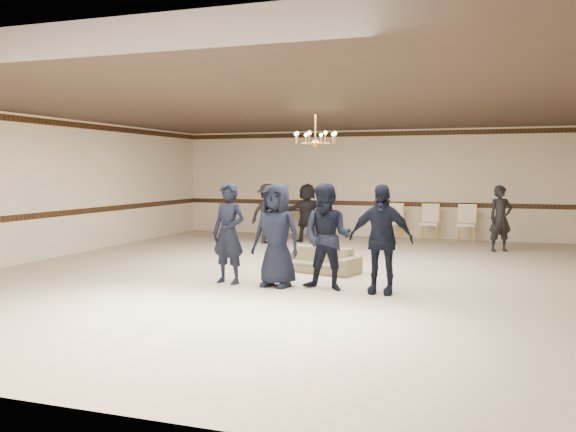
{
  "coord_description": "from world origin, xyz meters",
  "views": [
    {
      "loc": [
        3.6,
        -11.14,
        2.01
      ],
      "look_at": [
        -0.08,
        -0.5,
        1.16
      ],
      "focal_mm": 38.06,
      "sensor_mm": 36.0,
      "label": 1
    }
  ],
  "objects_px": {
    "boy_a": "(229,233)",
    "console_table": "(297,222)",
    "boy_d": "(381,239)",
    "banquet_chair_left": "(394,222)",
    "banquet_chair_right": "(467,224)",
    "chandelier": "(315,128)",
    "adult_mid": "(307,213)",
    "banquet_chair_mid": "(430,223)",
    "boy_c": "(327,237)",
    "adult_left": "(268,214)",
    "adult_right": "(501,219)",
    "settee": "(318,260)",
    "boy_b": "(276,235)"
  },
  "relations": [
    {
      "from": "boy_a",
      "to": "console_table",
      "type": "relative_size",
      "value": 1.83
    },
    {
      "from": "boy_d",
      "to": "console_table",
      "type": "bearing_deg",
      "value": 118.13
    },
    {
      "from": "banquet_chair_left",
      "to": "banquet_chair_right",
      "type": "distance_m",
      "value": 2.0
    },
    {
      "from": "chandelier",
      "to": "boy_d",
      "type": "height_order",
      "value": "chandelier"
    },
    {
      "from": "adult_mid",
      "to": "banquet_chair_mid",
      "type": "relative_size",
      "value": 1.59
    },
    {
      "from": "boy_c",
      "to": "boy_d",
      "type": "distance_m",
      "value": 0.9
    },
    {
      "from": "banquet_chair_left",
      "to": "banquet_chair_right",
      "type": "height_order",
      "value": "same"
    },
    {
      "from": "boy_d",
      "to": "banquet_chair_right",
      "type": "xyz_separation_m",
      "value": [
        0.98,
        7.65,
        -0.38
      ]
    },
    {
      "from": "chandelier",
      "to": "console_table",
      "type": "bearing_deg",
      "value": 111.92
    },
    {
      "from": "boy_c",
      "to": "adult_left",
      "type": "xyz_separation_m",
      "value": [
        -3.25,
        5.72,
        -0.07
      ]
    },
    {
      "from": "adult_right",
      "to": "adult_left",
      "type": "bearing_deg",
      "value": 154.11
    },
    {
      "from": "console_table",
      "to": "boy_d",
      "type": "bearing_deg",
      "value": -59.49
    },
    {
      "from": "console_table",
      "to": "banquet_chair_left",
      "type": "bearing_deg",
      "value": -0.4
    },
    {
      "from": "boy_c",
      "to": "banquet_chair_right",
      "type": "xyz_separation_m",
      "value": [
        1.88,
        7.65,
        -0.38
      ]
    },
    {
      "from": "banquet_chair_right",
      "to": "settee",
      "type": "bearing_deg",
      "value": -107.78
    },
    {
      "from": "adult_left",
      "to": "banquet_chair_mid",
      "type": "distance_m",
      "value": 4.57
    },
    {
      "from": "boy_d",
      "to": "console_table",
      "type": "relative_size",
      "value": 1.83
    },
    {
      "from": "banquet_chair_mid",
      "to": "adult_right",
      "type": "bearing_deg",
      "value": -35.24
    },
    {
      "from": "settee",
      "to": "adult_right",
      "type": "height_order",
      "value": "adult_right"
    },
    {
      "from": "boy_d",
      "to": "adult_left",
      "type": "bearing_deg",
      "value": 126.99
    },
    {
      "from": "boy_a",
      "to": "adult_right",
      "type": "bearing_deg",
      "value": 64.42
    },
    {
      "from": "chandelier",
      "to": "banquet_chair_right",
      "type": "xyz_separation_m",
      "value": [
        2.79,
        5.29,
        -2.36
      ]
    },
    {
      "from": "banquet_chair_left",
      "to": "boy_b",
      "type": "bearing_deg",
      "value": -92.11
    },
    {
      "from": "boy_d",
      "to": "boy_c",
      "type": "bearing_deg",
      "value": -178.97
    },
    {
      "from": "settee",
      "to": "adult_mid",
      "type": "height_order",
      "value": "adult_mid"
    },
    {
      "from": "adult_left",
      "to": "adult_mid",
      "type": "height_order",
      "value": "same"
    },
    {
      "from": "boy_a",
      "to": "settee",
      "type": "xyz_separation_m",
      "value": [
        1.15,
        1.67,
        -0.65
      ]
    },
    {
      "from": "settee",
      "to": "console_table",
      "type": "bearing_deg",
      "value": 128.28
    },
    {
      "from": "boy_d",
      "to": "adult_right",
      "type": "distance_m",
      "value": 6.3
    },
    {
      "from": "adult_right",
      "to": "adult_mid",
      "type": "bearing_deg",
      "value": 146.76
    },
    {
      "from": "boy_c",
      "to": "adult_left",
      "type": "height_order",
      "value": "boy_c"
    },
    {
      "from": "banquet_chair_right",
      "to": "chandelier",
      "type": "bearing_deg",
      "value": -112.66
    },
    {
      "from": "boy_c",
      "to": "console_table",
      "type": "height_order",
      "value": "boy_c"
    },
    {
      "from": "boy_c",
      "to": "banquet_chair_mid",
      "type": "xyz_separation_m",
      "value": [
        0.88,
        7.65,
        -0.38
      ]
    },
    {
      "from": "boy_a",
      "to": "settee",
      "type": "distance_m",
      "value": 2.13
    },
    {
      "from": "settee",
      "to": "banquet_chair_mid",
      "type": "height_order",
      "value": "banquet_chair_mid"
    },
    {
      "from": "boy_c",
      "to": "banquet_chair_left",
      "type": "distance_m",
      "value": 7.66
    },
    {
      "from": "boy_b",
      "to": "adult_mid",
      "type": "bearing_deg",
      "value": 108.57
    },
    {
      "from": "settee",
      "to": "banquet_chair_mid",
      "type": "xyz_separation_m",
      "value": [
        1.53,
        5.98,
        0.27
      ]
    },
    {
      "from": "boy_b",
      "to": "console_table",
      "type": "height_order",
      "value": "boy_b"
    },
    {
      "from": "banquet_chair_mid",
      "to": "boy_a",
      "type": "bearing_deg",
      "value": -103.41
    },
    {
      "from": "adult_left",
      "to": "adult_mid",
      "type": "bearing_deg",
      "value": -131.48
    },
    {
      "from": "boy_b",
      "to": "banquet_chair_mid",
      "type": "height_order",
      "value": "boy_b"
    },
    {
      "from": "chandelier",
      "to": "adult_mid",
      "type": "height_order",
      "value": "chandelier"
    },
    {
      "from": "banquet_chair_left",
      "to": "boy_d",
      "type": "bearing_deg",
      "value": -78.7
    },
    {
      "from": "adult_left",
      "to": "adult_right",
      "type": "distance_m",
      "value": 6.01
    },
    {
      "from": "boy_b",
      "to": "banquet_chair_left",
      "type": "bearing_deg",
      "value": 90.03
    },
    {
      "from": "chandelier",
      "to": "banquet_chair_left",
      "type": "distance_m",
      "value": 5.85
    },
    {
      "from": "settee",
      "to": "console_table",
      "type": "height_order",
      "value": "console_table"
    },
    {
      "from": "boy_b",
      "to": "banquet_chair_mid",
      "type": "bearing_deg",
      "value": 82.76
    }
  ]
}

